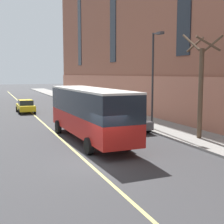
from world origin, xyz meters
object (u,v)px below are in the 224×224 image
parked_car_champagne_2 (93,109)px  taxi_cab (26,106)px  parked_car_darkgray_3 (132,121)px  street_lamp (154,71)px  city_bus (89,111)px  street_tree_mid_block (201,84)px

parked_car_champagne_2 → taxi_cab: same height
parked_car_darkgray_3 → street_lamp: size_ratio=0.56×
taxi_cab → street_lamp: street_lamp is taller
parked_car_darkgray_3 → taxi_cab: size_ratio=0.98×
parked_car_champagne_2 → taxi_cab: 8.83m
city_bus → parked_car_champagne_2: size_ratio=2.36×
parked_car_champagne_2 → street_tree_mid_block: street_tree_mid_block is taller
street_tree_mid_block → street_lamp: 4.70m
parked_car_darkgray_3 → street_tree_mid_block: 6.63m
parked_car_champagne_2 → parked_car_darkgray_3: (0.23, -9.55, -0.00)m
city_bus → parked_car_darkgray_3: size_ratio=2.61×
parked_car_champagne_2 → parked_car_darkgray_3: bearing=-88.6°
city_bus → taxi_cab: 18.30m
street_lamp → city_bus: bearing=-161.7°
city_bus → parked_car_champagne_2: city_bus is taller
parked_car_darkgray_3 → street_lamp: 4.42m
city_bus → street_lamp: 6.98m
parked_car_darkgray_3 → street_tree_mid_block: size_ratio=0.60×
taxi_cab → parked_car_darkgray_3: bearing=-66.4°
parked_car_darkgray_3 → street_tree_mid_block: bearing=-60.5°
city_bus → parked_car_darkgray_3: 5.31m
street_tree_mid_block → street_lamp: size_ratio=0.93×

